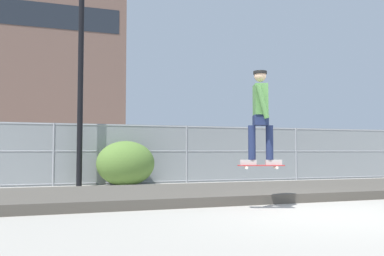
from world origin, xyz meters
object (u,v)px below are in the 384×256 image
street_lamp (81,44)px  parked_car_mid (162,156)px  parked_car_far (304,155)px  shrub_left (126,163)px  skateboard (261,166)px  skater (260,111)px

street_lamp → parked_car_mid: 5.45m
street_lamp → parked_car_far: street_lamp is taller
parked_car_mid → shrub_left: 3.62m
skateboard → street_lamp: size_ratio=0.12×
skater → shrub_left: size_ratio=0.98×
skater → shrub_left: skater is taller
skateboard → street_lamp: street_lamp is taller
skater → street_lamp: (-2.64, 5.98, 2.43)m
parked_car_mid → parked_car_far: bearing=0.6°
street_lamp → skater: bearing=-66.2°
street_lamp → parked_car_far: 10.51m
skateboard → skater: size_ratio=0.49×
skater → street_lamp: 6.97m
skateboard → parked_car_mid: (0.59, 8.87, 0.07)m
parked_car_mid → shrub_left: size_ratio=2.60×
skateboard → shrub_left: shrub_left is taller
skateboard → parked_car_far: bearing=52.3°
skater → parked_car_mid: skater is taller
skateboard → parked_car_far: (6.89, 8.93, 0.07)m
skateboard → skater: bearing=-90.0°
skater → shrub_left: bearing=102.9°
parked_car_mid → shrub_left: parked_car_mid is taller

